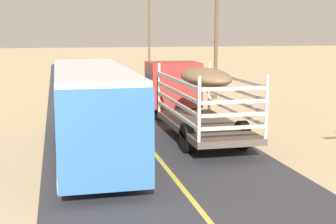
{
  "coord_description": "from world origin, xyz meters",
  "views": [
    {
      "loc": [
        -3.41,
        -5.28,
        4.53
      ],
      "look_at": [
        0.0,
        9.45,
        1.94
      ],
      "focal_mm": 51.64,
      "sensor_mm": 36.0,
      "label": 1
    }
  ],
  "objects_px": {
    "power_pole_mid": "(216,27)",
    "power_pole_far": "(149,29)",
    "livestock_truck": "(184,90)",
    "bus": "(92,109)"
  },
  "relations": [
    {
      "from": "bus",
      "to": "power_pole_far",
      "type": "xyz_separation_m",
      "value": [
        9.02,
        36.23,
        2.89
      ]
    },
    {
      "from": "livestock_truck",
      "to": "power_pole_mid",
      "type": "bearing_deg",
      "value": 62.99
    },
    {
      "from": "power_pole_mid",
      "to": "power_pole_far",
      "type": "xyz_separation_m",
      "value": [
        -0.0,
        23.07,
        -0.08
      ]
    },
    {
      "from": "livestock_truck",
      "to": "power_pole_far",
      "type": "height_order",
      "value": "power_pole_far"
    },
    {
      "from": "livestock_truck",
      "to": "power_pole_far",
      "type": "relative_size",
      "value": 1.12
    },
    {
      "from": "livestock_truck",
      "to": "power_pole_mid",
      "type": "distance_m",
      "value": 10.28
    },
    {
      "from": "power_pole_mid",
      "to": "power_pole_far",
      "type": "distance_m",
      "value": 23.07
    },
    {
      "from": "livestock_truck",
      "to": "bus",
      "type": "relative_size",
      "value": 0.97
    },
    {
      "from": "power_pole_mid",
      "to": "power_pole_far",
      "type": "relative_size",
      "value": 1.02
    },
    {
      "from": "power_pole_far",
      "to": "livestock_truck",
      "type": "bearing_deg",
      "value": -98.0
    }
  ]
}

